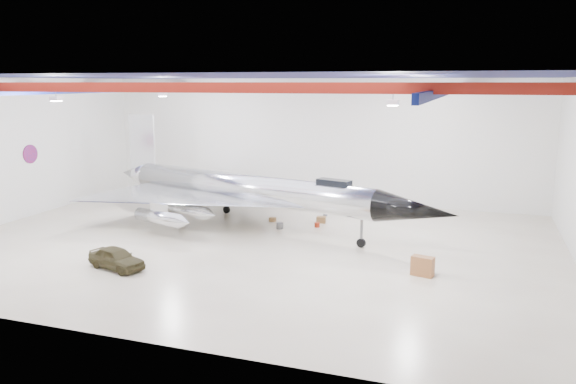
% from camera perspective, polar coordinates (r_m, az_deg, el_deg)
% --- Properties ---
extents(floor, '(40.00, 40.00, 0.00)m').
position_cam_1_polar(floor, '(37.98, -3.72, -5.23)').
color(floor, '#BAAA94').
rests_on(floor, ground).
extents(wall_back, '(40.00, 0.00, 40.00)m').
position_cam_1_polar(wall_back, '(50.89, 2.69, 5.26)').
color(wall_back, silver).
rests_on(wall_back, floor).
extents(wall_left, '(0.00, 30.00, 30.00)m').
position_cam_1_polar(wall_left, '(48.14, -26.44, 3.79)').
color(wall_left, silver).
rests_on(wall_left, floor).
extents(ceiling, '(40.00, 40.00, 0.00)m').
position_cam_1_polar(ceiling, '(36.46, -3.94, 11.61)').
color(ceiling, '#0A0F38').
rests_on(ceiling, wall_back).
extents(ceiling_structure, '(39.50, 29.50, 1.08)m').
position_cam_1_polar(ceiling_structure, '(36.46, -3.92, 10.55)').
color(ceiling_structure, maroon).
rests_on(ceiling_structure, ceiling).
extents(wall_roundel, '(0.10, 1.50, 1.50)m').
position_cam_1_polar(wall_roundel, '(49.57, -24.71, 3.52)').
color(wall_roundel, '#B21414').
rests_on(wall_roundel, wall_left).
extents(jet_aircraft, '(28.99, 20.62, 8.05)m').
position_cam_1_polar(jet_aircraft, '(41.66, -4.28, -0.03)').
color(jet_aircraft, silver).
rests_on(jet_aircraft, floor).
extents(jeep, '(4.02, 2.49, 1.28)m').
position_cam_1_polar(jeep, '(34.21, -17.03, -6.44)').
color(jeep, '#3A341D').
rests_on(jeep, floor).
extents(desk, '(1.33, 0.89, 1.12)m').
position_cam_1_polar(desk, '(32.48, 13.51, -7.34)').
color(desk, brown).
rests_on(desk, floor).
extents(engine_drum, '(0.56, 0.56, 0.46)m').
position_cam_1_polar(engine_drum, '(41.55, -0.84, -3.44)').
color(engine_drum, '#59595B').
rests_on(engine_drum, floor).
extents(parts_bin, '(0.76, 0.65, 0.48)m').
position_cam_1_polar(parts_bin, '(43.35, 3.38, -2.83)').
color(parts_bin, olive).
rests_on(parts_bin, floor).
extents(crate_small, '(0.38, 0.32, 0.25)m').
position_cam_1_polar(crate_small, '(47.26, -11.49, -2.01)').
color(crate_small, '#59595B').
rests_on(crate_small, floor).
extents(tool_chest, '(0.51, 0.51, 0.36)m').
position_cam_1_polar(tool_chest, '(42.06, 2.97, -3.35)').
color(tool_chest, maroon).
rests_on(tool_chest, floor).
extents(oil_barrel, '(0.53, 0.45, 0.33)m').
position_cam_1_polar(oil_barrel, '(43.67, -1.58, -2.81)').
color(oil_barrel, olive).
rests_on(oil_barrel, floor).
extents(spares_box, '(0.47, 0.47, 0.32)m').
position_cam_1_polar(spares_box, '(45.60, 3.81, -2.24)').
color(spares_box, '#59595B').
rests_on(spares_box, floor).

